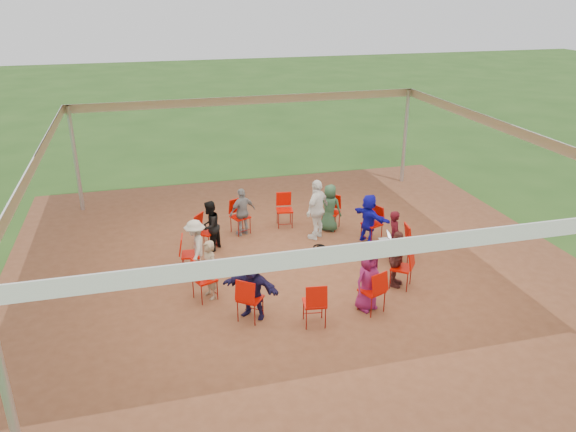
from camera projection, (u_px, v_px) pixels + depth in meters
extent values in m
plane|color=#284F18|center=(297.00, 267.00, 12.87)|extent=(80.00, 80.00, 0.00)
plane|color=brown|center=(297.00, 266.00, 12.87)|extent=(13.00, 13.00, 0.00)
cylinder|color=#B2B2B7|center=(6.00, 392.00, 6.65)|extent=(0.12, 0.12, 3.00)
cylinder|color=#B2B2B7|center=(76.00, 160.00, 15.59)|extent=(0.12, 0.12, 3.00)
cylinder|color=#B2B2B7|center=(405.00, 137.00, 17.96)|extent=(0.12, 0.12, 3.00)
plane|color=white|center=(298.00, 139.00, 11.74)|extent=(10.30, 10.30, 0.00)
cube|color=white|center=(407.00, 246.00, 7.18)|extent=(10.30, 0.03, 0.24)
cube|color=white|center=(250.00, 100.00, 16.39)|extent=(10.30, 0.03, 0.24)
cube|color=white|center=(35.00, 163.00, 10.56)|extent=(0.03, 10.30, 0.24)
cube|color=white|center=(511.00, 130.00, 13.00)|extent=(0.03, 10.30, 0.24)
imported|color=#3F0810|center=(394.00, 236.00, 12.89)|extent=(0.36, 0.49, 1.25)
imported|color=#1210AF|center=(369.00, 218.00, 13.90)|extent=(0.84, 1.24, 1.25)
imported|color=#2C5134|center=(330.00, 208.00, 14.56)|extent=(0.69, 0.65, 1.25)
imported|color=gray|center=(243.00, 212.00, 14.30)|extent=(0.82, 0.63, 1.25)
imported|color=black|center=(210.00, 226.00, 13.45)|extent=(0.65, 0.70, 1.25)
imported|color=#B6B0A0|center=(196.00, 247.00, 12.38)|extent=(0.51, 0.86, 1.25)
imported|color=#967E5F|center=(209.00, 270.00, 11.37)|extent=(0.45, 0.54, 1.25)
imported|color=#1A153C|center=(253.00, 287.00, 10.71)|extent=(1.19, 1.06, 1.25)
imported|color=#811950|center=(368.00, 280.00, 10.97)|extent=(0.70, 0.55, 1.25)
imported|color=#532521|center=(396.00, 259.00, 11.82)|extent=(0.75, 0.81, 1.25)
imported|color=white|center=(317.00, 209.00, 14.06)|extent=(0.99, 0.95, 1.55)
torus|color=black|center=(319.00, 247.00, 13.79)|extent=(0.34, 0.34, 0.03)
torus|color=black|center=(321.00, 248.00, 13.76)|extent=(0.27, 0.27, 0.03)
cube|color=#B7B7BC|center=(385.00, 241.00, 12.90)|extent=(0.26, 0.35, 0.02)
cube|color=#B7B7BC|center=(390.00, 236.00, 12.87)|extent=(0.11, 0.33, 0.21)
cube|color=#CCE0FF|center=(389.00, 236.00, 12.87)|extent=(0.09, 0.29, 0.18)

